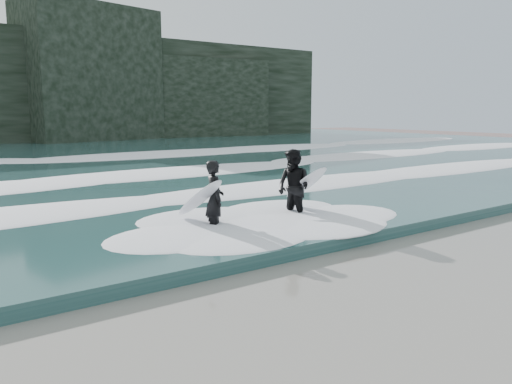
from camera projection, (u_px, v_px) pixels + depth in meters
ground at (398, 316)px, 7.51m from camera, size 120.00×120.00×0.00m
sea at (20, 158)px, 30.84m from camera, size 90.00×52.00×0.30m
foam_near at (152, 202)px, 14.69m from camera, size 60.00×3.20×0.20m
foam_mid at (82, 176)px, 20.32m from camera, size 60.00×4.00×0.24m
foam_far at (34, 158)px, 27.57m from camera, size 60.00×4.80×0.30m
surfer_left at (212, 199)px, 12.10m from camera, size 1.04×1.84×1.87m
surfer_right at (295, 187)px, 13.30m from camera, size 1.34×2.01×2.04m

